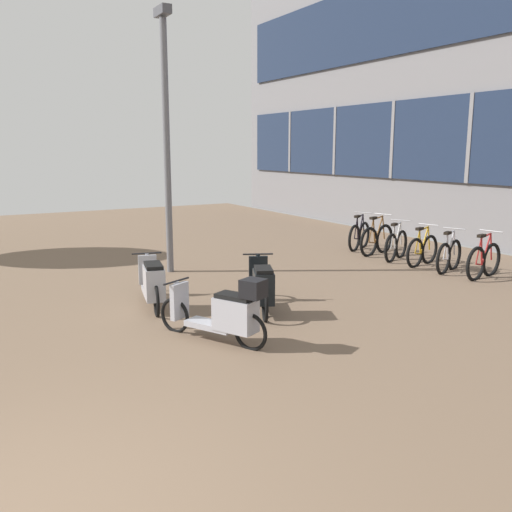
# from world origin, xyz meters

# --- Properties ---
(ground) EXTENTS (21.00, 40.00, 0.13)m
(ground) POSITION_xyz_m (1.43, 0.00, -0.02)
(ground) COLOR #231F31
(bicycle_rack_00) EXTENTS (1.35, 0.48, 0.99)m
(bicycle_rack_00) POSITION_xyz_m (9.42, 3.49, 0.35)
(bicycle_rack_00) COLOR black
(bicycle_rack_00) RESTS_ON ground
(bicycle_rack_01) EXTENTS (1.24, 0.54, 0.95)m
(bicycle_rack_01) POSITION_xyz_m (9.27, 4.25, 0.34)
(bicycle_rack_01) COLOR black
(bicycle_rack_01) RESTS_ON ground
(bicycle_rack_02) EXTENTS (1.30, 0.48, 0.95)m
(bicycle_rack_02) POSITION_xyz_m (9.28, 5.01, 0.33)
(bicycle_rack_02) COLOR black
(bicycle_rack_02) RESTS_ON ground
(bicycle_rack_03) EXTENTS (1.26, 0.63, 0.96)m
(bicycle_rack_03) POSITION_xyz_m (9.21, 5.77, 0.34)
(bicycle_rack_03) COLOR black
(bicycle_rack_03) RESTS_ON ground
(bicycle_rack_04) EXTENTS (1.43, 0.53, 1.03)m
(bicycle_rack_04) POSITION_xyz_m (9.29, 6.54, 0.36)
(bicycle_rack_04) COLOR black
(bicycle_rack_04) RESTS_ON ground
(bicycle_rack_05) EXTENTS (1.26, 0.70, 0.98)m
(bicycle_rack_05) POSITION_xyz_m (9.38, 7.30, 0.34)
(bicycle_rack_05) COLOR black
(bicycle_rack_05) RESTS_ON ground
(scooter_near) EXTENTS (1.01, 1.66, 0.98)m
(scooter_near) POSITION_xyz_m (3.09, 2.68, 0.44)
(scooter_near) COLOR black
(scooter_near) RESTS_ON ground
(scooter_mid) EXTENTS (0.88, 1.62, 0.86)m
(scooter_mid) POSITION_xyz_m (4.26, 3.67, 0.42)
(scooter_mid) COLOR black
(scooter_mid) RESTS_ON ground
(scooter_far) EXTENTS (0.71, 1.84, 0.81)m
(scooter_far) POSITION_xyz_m (2.83, 4.80, 0.42)
(scooter_far) COLOR black
(scooter_far) RESTS_ON ground
(lamp_post) EXTENTS (0.20, 0.52, 5.34)m
(lamp_post) POSITION_xyz_m (4.08, 7.22, 2.99)
(lamp_post) COLOR slate
(lamp_post) RESTS_ON ground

